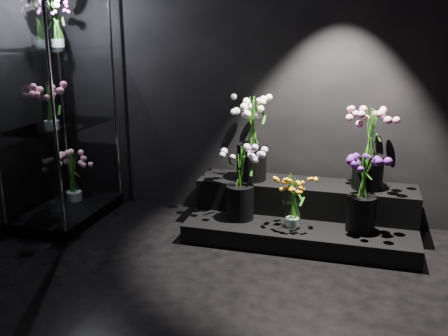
% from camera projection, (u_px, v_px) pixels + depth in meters
% --- Properties ---
extents(floor, '(4.00, 4.00, 0.00)m').
position_uv_depth(floor, '(179.00, 319.00, 3.18)').
color(floor, black).
rests_on(floor, ground).
extents(wall_back, '(4.00, 0.00, 4.00)m').
position_uv_depth(wall_back, '(251.00, 70.00, 4.65)').
color(wall_back, black).
rests_on(wall_back, floor).
extents(display_riser, '(1.95, 0.87, 0.43)m').
position_uv_depth(display_riser, '(303.00, 213.00, 4.47)').
color(display_riser, black).
rests_on(display_riser, floor).
extents(display_case, '(0.64, 1.07, 2.35)m').
position_uv_depth(display_case, '(58.00, 97.00, 4.54)').
color(display_case, black).
rests_on(display_case, floor).
extents(bouquet_orange_bells, '(0.35, 0.35, 0.47)m').
position_uv_depth(bouquet_orange_bells, '(293.00, 199.00, 4.16)').
color(bouquet_orange_bells, white).
rests_on(bouquet_orange_bells, display_riser).
extents(bouquet_lilac, '(0.40, 0.40, 0.68)m').
position_uv_depth(bouquet_lilac, '(240.00, 176.00, 4.30)').
color(bouquet_lilac, black).
rests_on(bouquet_lilac, display_riser).
extents(bouquet_purple, '(0.41, 0.41, 0.66)m').
position_uv_depth(bouquet_purple, '(363.00, 188.00, 4.04)').
color(bouquet_purple, black).
rests_on(bouquet_purple, display_riser).
extents(bouquet_cream_roses, '(0.50, 0.50, 0.77)m').
position_uv_depth(bouquet_cream_roses, '(252.00, 133.00, 4.49)').
color(bouquet_cream_roses, black).
rests_on(bouquet_cream_roses, display_riser).
extents(bouquet_pink_roses, '(0.41, 0.41, 0.74)m').
position_uv_depth(bouquet_pink_roses, '(370.00, 142.00, 4.25)').
color(bouquet_pink_roses, black).
rests_on(bouquet_pink_roses, display_riser).
extents(bouquet_case_pink, '(0.38, 0.38, 0.39)m').
position_uv_depth(bouquet_case_pink, '(50.00, 106.00, 4.35)').
color(bouquet_case_pink, white).
rests_on(bouquet_case_pink, display_case).
extents(bouquet_case_magenta, '(0.28, 0.28, 0.42)m').
position_uv_depth(bouquet_case_magenta, '(56.00, 23.00, 4.51)').
color(bouquet_case_magenta, white).
rests_on(bouquet_case_magenta, display_case).
extents(bouquet_case_base_pink, '(0.34, 0.34, 0.50)m').
position_uv_depth(bouquet_case_base_pink, '(73.00, 176.00, 4.95)').
color(bouquet_case_base_pink, white).
rests_on(bouquet_case_base_pink, display_case).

